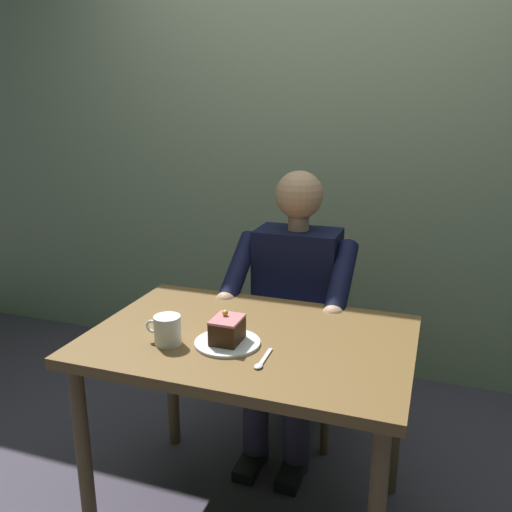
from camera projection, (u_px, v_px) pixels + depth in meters
cafe_rear_panel at (336, 101)px, 2.79m from camera, size 6.40×0.12×3.00m
dining_table at (250, 359)px, 1.82m from camera, size 1.08×0.74×0.73m
chair at (301, 324)px, 2.51m from camera, size 0.42×0.42×0.89m
seated_person at (292, 308)px, 2.31m from camera, size 0.53×0.58×1.22m
dessert_plate at (227, 343)px, 1.73m from camera, size 0.22×0.22×0.01m
cake_slice at (227, 330)px, 1.72m from camera, size 0.09×0.11×0.10m
coffee_cup at (167, 329)px, 1.72m from camera, size 0.12×0.09×0.10m
dessert_spoon at (262, 362)px, 1.60m from camera, size 0.03×0.14×0.01m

